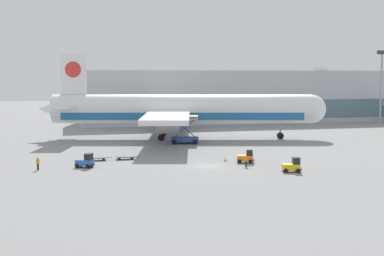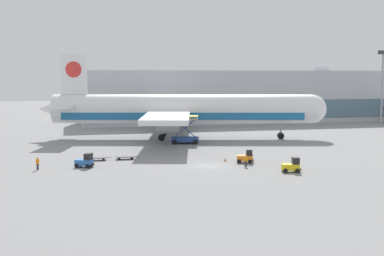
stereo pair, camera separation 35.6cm
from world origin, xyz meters
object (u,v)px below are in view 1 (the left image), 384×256
at_px(ground_crew_far, 38,162).
at_px(traffic_cone_near, 225,159).
at_px(light_mast, 381,81).
at_px(baggage_dolly_second, 126,157).
at_px(airplane_distant, 384,100).
at_px(baggage_tug_mid, 246,157).
at_px(baggage_dolly_lead, 97,158).
at_px(ground_crew_near, 246,160).
at_px(baggage_tug_foreground, 86,161).
at_px(baggage_tug_far, 292,166).
at_px(scissor_lift_loader, 185,133).
at_px(airplane_main, 179,110).

distance_m(ground_crew_far, traffic_cone_near, 27.14).
bearing_deg(light_mast, baggage_dolly_second, -148.70).
relative_size(airplane_distant, baggage_tug_mid, 18.72).
bearing_deg(ground_crew_far, baggage_dolly_lead, -7.01).
relative_size(light_mast, ground_crew_far, 10.75).
bearing_deg(ground_crew_near, baggage_tug_foreground, 26.06).
bearing_deg(baggage_dolly_lead, baggage_dolly_second, 0.49).
bearing_deg(traffic_cone_near, baggage_tug_mid, -41.29).
relative_size(light_mast, airplane_distant, 0.37).
relative_size(baggage_tug_far, baggage_dolly_lead, 0.73).
distance_m(baggage_tug_foreground, ground_crew_near, 22.56).
xyz_separation_m(baggage_tug_far, ground_crew_far, (-33.14, 9.45, 0.18)).
height_order(baggage_tug_mid, baggage_dolly_second, baggage_tug_mid).
height_order(baggage_dolly_lead, ground_crew_far, ground_crew_far).
relative_size(baggage_tug_foreground, ground_crew_near, 1.59).
distance_m(light_mast, baggage_dolly_lead, 88.64).
distance_m(scissor_lift_loader, traffic_cone_near, 21.68).
relative_size(airplane_distant, baggage_tug_foreground, 18.52).
height_order(baggage_tug_foreground, traffic_cone_near, baggage_tug_foreground).
bearing_deg(ground_crew_far, airplane_main, 4.80).
distance_m(airplane_distant, baggage_dolly_second, 106.57).
bearing_deg(baggage_tug_foreground, airplane_distant, 61.86).
bearing_deg(airplane_distant, light_mast, -109.38).
relative_size(airplane_main, baggage_tug_mid, 20.62).
bearing_deg(light_mast, baggage_dolly_lead, -150.14).
distance_m(light_mast, ground_crew_near, 78.79).
bearing_deg(baggage_tug_mid, baggage_tug_foreground, -162.91).
bearing_deg(light_mast, ground_crew_near, -135.97).
relative_size(baggage_tug_far, traffic_cone_near, 4.90).
height_order(airplane_distant, baggage_tug_far, airplane_distant).
bearing_deg(baggage_dolly_second, traffic_cone_near, -19.25).
bearing_deg(ground_crew_far, baggage_tug_far, -60.29).
bearing_deg(baggage_tug_far, ground_crew_near, 144.50).
xyz_separation_m(baggage_dolly_lead, baggage_dolly_second, (4.33, 0.03, 0.00)).
bearing_deg(baggage_dolly_lead, scissor_lift_loader, 43.72).
height_order(airplane_main, baggage_dolly_second, airplane_main).
distance_m(light_mast, airplane_distant, 24.55).
distance_m(baggage_dolly_lead, ground_crew_near, 22.71).
bearing_deg(airplane_main, ground_crew_near, -72.54).
bearing_deg(ground_crew_near, baggage_dolly_lead, 10.57).
xyz_separation_m(light_mast, baggage_tug_foreground, (-78.22, -49.58, -10.48)).
height_order(light_mast, ground_crew_far, light_mast).
height_order(baggage_tug_foreground, baggage_tug_far, same).
bearing_deg(baggage_tug_far, baggage_tug_mid, 125.39).
relative_size(airplane_main, baggage_tug_far, 21.19).
distance_m(light_mast, scissor_lift_loader, 65.62).
bearing_deg(light_mast, traffic_cone_near, -139.68).
bearing_deg(baggage_tug_mid, ground_crew_near, -89.20).
distance_m(airplane_main, airplane_distant, 82.30).
xyz_separation_m(ground_crew_far, traffic_cone_near, (27.10, 1.34, -0.79)).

